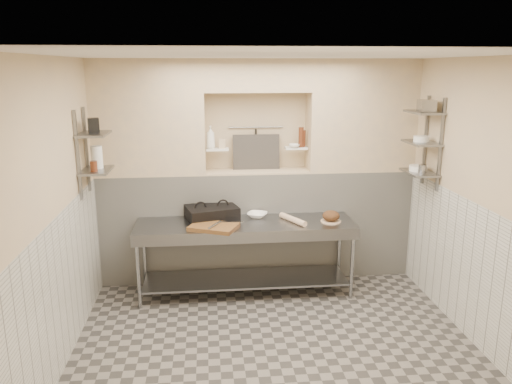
{
  "coord_description": "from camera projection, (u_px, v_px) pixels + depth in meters",
  "views": [
    {
      "loc": [
        -0.64,
        -4.45,
        2.7
      ],
      "look_at": [
        -0.1,
        0.9,
        1.35
      ],
      "focal_mm": 35.0,
      "sensor_mm": 36.0,
      "label": 1
    }
  ],
  "objects": [
    {
      "name": "box_left_upper",
      "position": [
        93.0,
        125.0,
        5.36
      ],
      "size": [
        0.14,
        0.14,
        0.16
      ],
      "primitive_type": "cube",
      "rotation": [
        0.0,
        0.0,
        0.29
      ],
      "color": "black",
      "rests_on": "wall_shelf_left_upper"
    },
    {
      "name": "alcove_sill",
      "position": [
        257.0,
        171.0,
        6.36
      ],
      "size": [
        1.3,
        0.4,
        0.02
      ],
      "primitive_type": "cube",
      "color": "#CFB382",
      "rests_on": "backwall_lower"
    },
    {
      "name": "bottle_soap",
      "position": [
        211.0,
        137.0,
        6.16
      ],
      "size": [
        0.13,
        0.13,
        0.28
      ],
      "primitive_type": "imported",
      "rotation": [
        0.0,
        0.0,
        -0.16
      ],
      "color": "white",
      "rests_on": "alcove_shelf_left"
    },
    {
      "name": "bread_loaf",
      "position": [
        331.0,
        216.0,
        5.95
      ],
      "size": [
        0.21,
        0.21,
        0.12
      ],
      "primitive_type": "ellipsoid",
      "color": "#4C2D19",
      "rests_on": "bread_board"
    },
    {
      "name": "jug_left",
      "position": [
        97.0,
        157.0,
        5.49
      ],
      "size": [
        0.12,
        0.12,
        0.25
      ],
      "primitive_type": "cylinder",
      "color": "white",
      "rests_on": "wall_shelf_left_lower"
    },
    {
      "name": "shelf_rail_left_a",
      "position": [
        87.0,
        150.0,
        5.59
      ],
      "size": [
        0.03,
        0.03,
        0.95
      ],
      "primitive_type": "cube",
      "color": "slate",
      "rests_on": "wall_left"
    },
    {
      "name": "wall_shelf_right_lower",
      "position": [
        419.0,
        172.0,
        5.84
      ],
      "size": [
        0.3,
        0.5,
        0.02
      ],
      "primitive_type": "cube",
      "color": "slate",
      "rests_on": "wall_right"
    },
    {
      "name": "floor",
      "position": [
        275.0,
        348.0,
        5.03
      ],
      "size": [
        4.0,
        3.9,
        0.1
      ],
      "primitive_type": "cube",
      "color": "slate",
      "rests_on": "ground"
    },
    {
      "name": "wainscot_right",
      "position": [
        470.0,
        271.0,
        5.04
      ],
      "size": [
        0.02,
        3.9,
        1.4
      ],
      "primitive_type": "cube",
      "color": "silver",
      "rests_on": "floor"
    },
    {
      "name": "backwall_lower",
      "position": [
        257.0,
        224.0,
        6.53
      ],
      "size": [
        4.0,
        0.4,
        1.4
      ],
      "primitive_type": "cube",
      "color": "silver",
      "rests_on": "floor"
    },
    {
      "name": "wall_front",
      "position": [
        326.0,
        310.0,
        2.74
      ],
      "size": [
        4.0,
        0.1,
        2.8
      ],
      "primitive_type": "cube",
      "color": "#CFB382",
      "rests_on": "ground"
    },
    {
      "name": "alcove_shelf_right",
      "position": [
        296.0,
        148.0,
        6.34
      ],
      "size": [
        0.28,
        0.16,
        0.02
      ],
      "primitive_type": "cube",
      "color": "white",
      "rests_on": "backwall_lower"
    },
    {
      "name": "shelf_rail_left_b",
      "position": [
        78.0,
        156.0,
        5.2
      ],
      "size": [
        0.03,
        0.03,
        0.95
      ],
      "primitive_type": "cube",
      "color": "slate",
      "rests_on": "wall_left"
    },
    {
      "name": "panini_press",
      "position": [
        212.0,
        213.0,
        6.05
      ],
      "size": [
        0.69,
        0.57,
        0.16
      ],
      "rotation": [
        0.0,
        0.0,
        0.26
      ],
      "color": "black",
      "rests_on": "prep_table"
    },
    {
      "name": "wall_left",
      "position": [
        50.0,
        216.0,
        4.47
      ],
      "size": [
        0.1,
        3.9,
        2.8
      ],
      "primitive_type": "cube",
      "color": "#CFB382",
      "rests_on": "ground"
    },
    {
      "name": "knife_blade",
      "position": [
        231.0,
        222.0,
        5.8
      ],
      "size": [
        0.29,
        0.06,
        0.01
      ],
      "primitive_type": "cube",
      "rotation": [
        0.0,
        0.0,
        -0.08
      ],
      "color": "gray",
      "rests_on": "cutting_board"
    },
    {
      "name": "wainscot_left",
      "position": [
        64.0,
        288.0,
        4.65
      ],
      "size": [
        0.02,
        3.9,
        1.4
      ],
      "primitive_type": "cube",
      "color": "silver",
      "rests_on": "floor"
    },
    {
      "name": "condiment_b",
      "position": [
        301.0,
        137.0,
        6.3
      ],
      "size": [
        0.06,
        0.06,
        0.25
      ],
      "primitive_type": "cylinder",
      "color": "#4F2312",
      "rests_on": "alcove_shelf_right"
    },
    {
      "name": "wall_shelf_right_upper",
      "position": [
        424.0,
        112.0,
        5.67
      ],
      "size": [
        0.3,
        0.5,
        0.03
      ],
      "primitive_type": "cube",
      "color": "slate",
      "rests_on": "wall_right"
    },
    {
      "name": "shelf_rail_right_b",
      "position": [
        441.0,
        145.0,
        5.57
      ],
      "size": [
        0.03,
        0.03,
        1.05
      ],
      "primitive_type": "cube",
      "color": "slate",
      "rests_on": "wall_right"
    },
    {
      "name": "jar_left",
      "position": [
        94.0,
        166.0,
        5.33
      ],
      "size": [
        0.08,
        0.08,
        0.11
      ],
      "primitive_type": "cylinder",
      "color": "#4F2312",
      "rests_on": "wall_shelf_left_lower"
    },
    {
      "name": "shelf_rail_right_a",
      "position": [
        425.0,
        140.0,
        5.96
      ],
      "size": [
        0.03,
        0.03,
        1.05
      ],
      "primitive_type": "cube",
      "color": "slate",
      "rests_on": "wall_right"
    },
    {
      "name": "rolling_pin",
      "position": [
        293.0,
        219.0,
        5.94
      ],
      "size": [
        0.28,
        0.43,
        0.07
      ],
      "primitive_type": "cylinder",
      "rotation": [
        1.57,
        0.0,
        0.49
      ],
      "color": "beige",
      "rests_on": "prep_table"
    },
    {
      "name": "condiment_a",
      "position": [
        303.0,
        138.0,
        6.32
      ],
      "size": [
        0.06,
        0.06,
        0.21
      ],
      "primitive_type": "cylinder",
      "color": "#4F2312",
      "rests_on": "alcove_shelf_right"
    },
    {
      "name": "jar_alcove",
      "position": [
        222.0,
        144.0,
        6.22
      ],
      "size": [
        0.08,
        0.08,
        0.12
      ],
      "primitive_type": "cube",
      "color": "#CFB382",
      "rests_on": "alcove_shelf_left"
    },
    {
      "name": "wall_right",
      "position": [
        484.0,
        204.0,
        4.87
      ],
      "size": [
        0.1,
        3.9,
        2.8
      ],
      "primitive_type": "cube",
      "color": "#CFB382",
      "rests_on": "ground"
    },
    {
      "name": "mixing_bowl",
      "position": [
        257.0,
        215.0,
        6.14
      ],
      "size": [
        0.32,
        0.32,
        0.06
      ],
      "primitive_type": "imported",
      "rotation": [
        0.0,
        0.0,
        -0.4
      ],
      "color": "white",
      "rests_on": "prep_table"
    },
    {
      "name": "hanging_steel",
      "position": [
        256.0,
        141.0,
        6.41
      ],
      "size": [
        0.02,
        0.02,
        0.3
      ],
      "primitive_type": "cylinder",
      "color": "black",
      "rests_on": "utensil_rail"
    },
    {
      "name": "ceiling",
      "position": [
        278.0,
        49.0,
        4.32
      ],
      "size": [
        4.0,
        3.9,
        0.1
      ],
      "primitive_type": "cube",
      "color": "silver",
      "rests_on": "ground"
    },
    {
      "name": "tongs",
      "position": [
        215.0,
        225.0,
        5.66
      ],
      "size": [
        0.16,
        0.26,
        0.03
      ],
      "primitive_type": "cylinder",
      "rotation": [
        1.57,
        0.0,
        -0.51
      ],
      "color": "gray",
      "rests_on": "cutting_board"
    },
    {
      "name": "wall_shelf_left_upper",
      "position": [
        94.0,
        134.0,
        5.36
      ],
      "size": [
        0.3,
        0.5,
        0.03
      ],
      "primitive_type": "cube",
      "color": "slate",
      "rests_on": "wall_left"
    },
    {
      "name": "bowl_right",
      "position": [
        418.0,
        168.0,
        5.86
      ],
      "size": [
        0.21,
        0.21,
        0.06
      ],
      "primitive_type": "cylinder",
      "color": "white",
      "rests_on": "wall_shelf_right_lower"
    },
    {
      "name": "alcove_shelf_left",
      "position": [
        217.0,
        149.0,
        6.24
      ],
      "size": [
        0.28,
        0.16,
        0.02
      ],
      "primitive_type": "cube",
      "color": "white",
      "rests_on": "backwall_lower"
    },
    {
      "name": "basket_right",
      "position": [
        427.0,
        106.0,
        5.6
      ],
      "size": [
        0.19,
        0.23,
        0.13
      ],
      "primitive_type": "cube",
      "rotation": [
        0.0,
        0.0,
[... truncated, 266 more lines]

